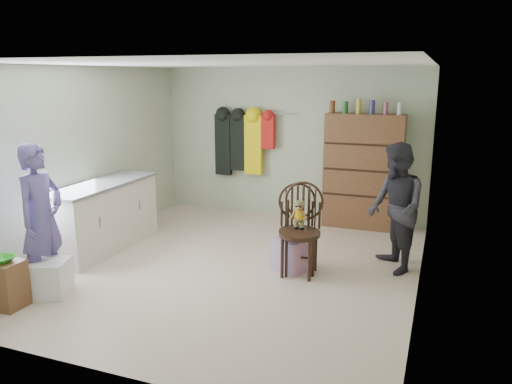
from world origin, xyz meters
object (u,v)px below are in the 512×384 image
at_px(counter, 103,216).
at_px(chair_front, 298,223).
at_px(chair_far, 301,226).
at_px(dresser, 363,171).

distance_m(counter, chair_front, 2.77).
bearing_deg(chair_far, chair_front, 126.84).
height_order(chair_front, chair_far, chair_far).
distance_m(counter, chair_far, 2.82).
xyz_separation_m(chair_far, dresser, (0.39, 2.18, 0.31)).
relative_size(chair_front, dresser, 0.53).
bearing_deg(counter, dresser, 35.69).
relative_size(chair_front, chair_far, 0.97).
xyz_separation_m(chair_front, dresser, (0.44, 2.11, 0.30)).
bearing_deg(counter, chair_front, 3.88).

